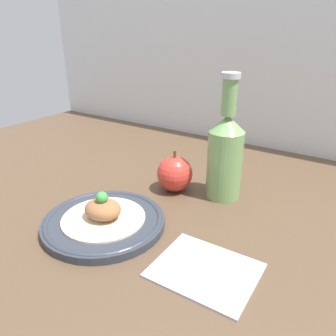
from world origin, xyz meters
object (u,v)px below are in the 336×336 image
at_px(plated_food, 103,212).
at_px(apple, 175,174).
at_px(plate, 104,221).
at_px(cider_bottle, 225,153).

xyz_separation_m(plated_food, apple, (0.03, 0.21, 0.01)).
height_order(plate, apple, apple).
height_order(plate, cider_bottle, cider_bottle).
xyz_separation_m(plate, apple, (0.03, 0.21, 0.03)).
relative_size(cider_bottle, apple, 2.77).
bearing_deg(plate, plated_food, 135.00).
height_order(plated_food, apple, apple).
relative_size(plated_food, cider_bottle, 0.58).
height_order(cider_bottle, apple, cider_bottle).
bearing_deg(plate, cider_bottle, 59.62).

